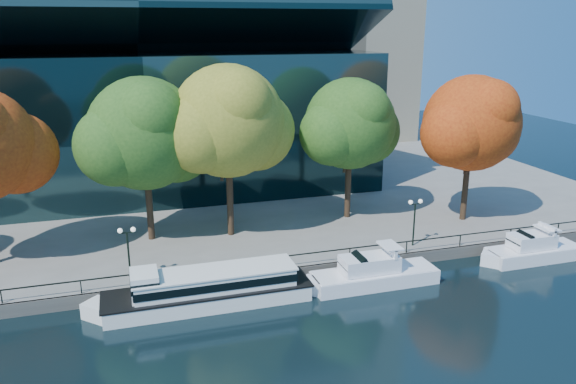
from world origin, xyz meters
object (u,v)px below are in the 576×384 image
object	(u,v)px
tree_2	(147,136)
tree_4	(352,126)
cruiser_near	(370,273)
lamp_1	(128,242)
cruiser_far	(531,250)
tree_3	(230,124)
tour_boat	(203,288)
lamp_2	(415,212)
tree_5	(473,125)

from	to	relation	value
tree_2	tree_4	xyz separation A→B (m)	(18.49, 0.52, -0.16)
cruiser_near	lamp_1	xyz separation A→B (m)	(-17.14, 4.00, 3.03)
tree_2	cruiser_far	bearing A→B (deg)	-21.21
cruiser_far	tree_3	size ratio (longest dim) A/B	0.61
tour_boat	lamp_2	xyz separation A→B (m)	(18.20, 3.42, 2.71)
lamp_2	tree_3	bearing A→B (deg)	153.47
tree_2	tree_3	xyz separation A→B (m)	(6.80, -0.96, 0.85)
lamp_2	tree_4	bearing A→B (deg)	104.90
tree_3	tree_5	world-z (taller)	tree_3
tree_2	tour_boat	bearing A→B (deg)	-77.39
tour_boat	lamp_1	world-z (taller)	lamp_1
cruiser_near	lamp_2	bearing A→B (deg)	34.54
tree_4	lamp_2	xyz separation A→B (m)	(2.24, -8.43, -5.90)
cruiser_near	tree_5	bearing A→B (deg)	31.63
lamp_2	lamp_1	bearing A→B (deg)	180.00
cruiser_far	lamp_2	xyz separation A→B (m)	(-8.95, 3.61, 3.03)
cruiser_near	cruiser_far	xyz separation A→B (m)	(14.76, 0.39, -0.01)
cruiser_near	tree_4	world-z (taller)	tree_4
tour_boat	tree_2	world-z (taller)	tree_2
tree_5	lamp_2	size ratio (longest dim) A/B	3.38
tour_boat	cruiser_far	size ratio (longest dim) A/B	1.72
tree_3	cruiser_near	bearing A→B (deg)	-53.44
tree_2	tree_4	distance (m)	18.50
tour_boat	lamp_1	distance (m)	6.45
tree_5	tree_2	bearing A→B (deg)	173.33
cruiser_near	tree_3	xyz separation A→B (m)	(-8.12, 10.95, 9.94)
cruiser_near	tree_2	bearing A→B (deg)	141.41
tour_boat	cruiser_far	xyz separation A→B (m)	(27.15, -0.20, -0.32)
tree_5	lamp_2	world-z (taller)	tree_5
tree_3	tree_5	distance (m)	22.13
tree_5	tree_4	bearing A→B (deg)	159.31
tree_3	lamp_2	bearing A→B (deg)	-26.53
tree_3	lamp_2	size ratio (longest dim) A/B	3.69
cruiser_near	lamp_2	size ratio (longest dim) A/B	2.63
tree_5	lamp_1	world-z (taller)	tree_5
tree_5	lamp_2	xyz separation A→B (m)	(-8.06, -4.54, -6.06)
tree_2	tree_5	distance (m)	28.98
tree_3	tree_5	bearing A→B (deg)	-6.26
tour_boat	tree_5	world-z (taller)	tree_5
tree_5	lamp_1	distance (m)	31.92
cruiser_near	tree_3	bearing A→B (deg)	126.56
cruiser_far	cruiser_near	bearing A→B (deg)	-178.50
lamp_1	lamp_2	bearing A→B (deg)	0.00
cruiser_near	tree_4	bearing A→B (deg)	74.00
tree_3	lamp_1	xyz separation A→B (m)	(-9.02, -6.95, -6.91)
cruiser_far	tree_2	xyz separation A→B (m)	(-29.69, 11.52, 9.10)
tree_3	lamp_1	distance (m)	13.32
cruiser_far	tree_4	size ratio (longest dim) A/B	0.69
lamp_2	tour_boat	bearing A→B (deg)	-169.37
cruiser_near	tree_2	world-z (taller)	tree_2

